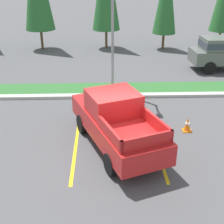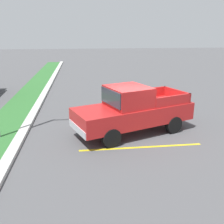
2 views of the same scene
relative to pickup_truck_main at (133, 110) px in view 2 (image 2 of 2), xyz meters
name	(u,v)px [view 2 (image 2 of 2)]	position (x,y,z in m)	size (l,w,h in m)	color
ground_plane	(137,132)	(0.08, -0.22, -1.04)	(120.00, 120.00, 0.00)	#4C4C4F
parking_line_near	(141,147)	(-1.53, -0.05, -1.04)	(0.12, 4.80, 0.01)	yellow
parking_line_far	(127,121)	(1.57, -0.05, -1.04)	(0.12, 4.80, 0.01)	yellow
curb_strip	(21,136)	(0.08, 4.78, -0.97)	(56.00, 0.40, 0.15)	#B2B2AD
pickup_truck_main	(133,110)	(0.00, 0.00, 0.00)	(3.61, 5.55, 2.10)	black
traffic_cone	(103,108)	(3.02, 1.03, -0.75)	(0.36, 0.36, 0.60)	orange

